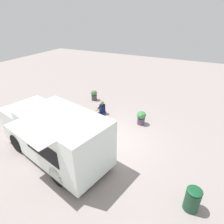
# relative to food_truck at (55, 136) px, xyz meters

# --- Properties ---
(ground_plane) EXTENTS (40.00, 40.00, 0.00)m
(ground_plane) POSITION_rel_food_truck_xyz_m (2.15, -1.60, -1.09)
(ground_plane) COLOR gray
(food_truck) EXTENTS (3.57, 5.53, 2.25)m
(food_truck) POSITION_rel_food_truck_xyz_m (0.00, 0.00, 0.00)
(food_truck) COLOR white
(food_truck) RESTS_ON ground_plane
(person_customer) EXTENTS (0.77, 0.62, 0.88)m
(person_customer) POSITION_rel_food_truck_xyz_m (4.28, 0.14, -0.75)
(person_customer) COLOR navy
(person_customer) RESTS_ON ground_plane
(planter_flowering_near) EXTENTS (0.44, 0.44, 0.74)m
(planter_flowering_near) POSITION_rel_food_truck_xyz_m (5.88, 1.67, -0.69)
(planter_flowering_near) COLOR #424346
(planter_flowering_near) RESTS_ON ground_plane
(planter_flowering_far) EXTENTS (0.51, 0.51, 0.80)m
(planter_flowering_far) POSITION_rel_food_truck_xyz_m (4.21, -2.43, -0.65)
(planter_flowering_far) COLOR #56415A
(planter_flowering_far) RESTS_ON ground_plane
(trash_bin) EXTENTS (0.49, 0.49, 0.87)m
(trash_bin) POSITION_rel_food_truck_xyz_m (-0.10, -5.57, -0.65)
(trash_bin) COLOR #1E452E
(trash_bin) RESTS_ON ground_plane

